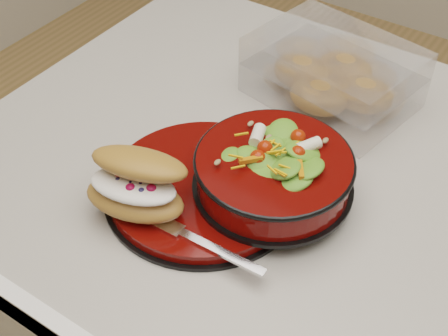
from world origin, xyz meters
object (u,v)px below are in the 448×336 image
Objects in this scene: fork at (205,244)px; pastry_box at (333,75)px; croissant at (137,184)px; dinner_plate at (203,188)px; salad_bowl at (274,168)px.

fork is 0.58× the size of pastry_box.
fork is at bearing -18.56° from croissant.
fork is (0.11, -0.01, -0.04)m from croissant.
croissant is 0.54× the size of pastry_box.
pastry_box is at bearing 81.20° from dinner_plate.
dinner_plate is 0.10m from croissant.
fork reaches higher than dinner_plate.
salad_bowl is 0.17m from croissant.
pastry_box is at bearing 98.46° from salad_bowl.
salad_bowl is 0.13m from fork.
fork is 0.37m from pastry_box.
pastry_box reaches higher than fork.
dinner_plate is 1.73× the size of fork.
dinner_plate is 0.29m from pastry_box.
pastry_box reaches higher than dinner_plate.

